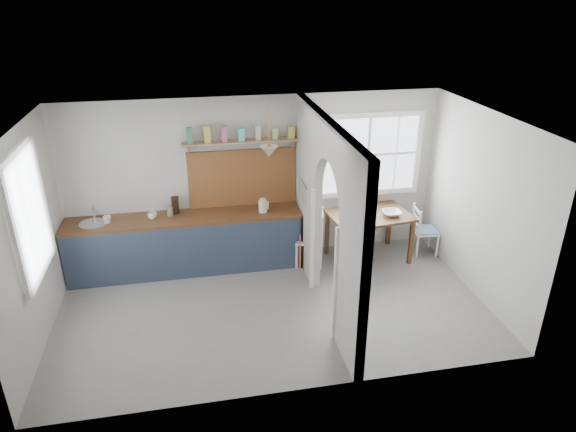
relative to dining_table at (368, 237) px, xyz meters
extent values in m
cube|color=gray|center=(-1.73, -1.09, -0.39)|extent=(5.80, 3.20, 0.01)
cube|color=beige|center=(-1.73, -1.09, 2.21)|extent=(5.80, 3.20, 0.01)
cube|color=beige|center=(-1.73, 0.51, 0.91)|extent=(5.80, 0.01, 2.60)
cube|color=beige|center=(-1.73, -2.69, 0.91)|extent=(5.80, 0.01, 2.60)
cube|color=beige|center=(-4.63, -1.09, 0.91)|extent=(0.01, 3.20, 2.60)
cube|color=beige|center=(1.17, -1.09, 0.91)|extent=(0.01, 3.20, 2.60)
cube|color=beige|center=(-1.03, -2.29, 0.91)|extent=(0.12, 0.80, 2.60)
cube|color=beige|center=(-1.03, -0.09, 0.91)|extent=(0.12, 1.20, 2.60)
cube|color=beige|center=(-1.03, -1.29, 1.68)|extent=(0.12, 1.20, 1.05)
cube|color=#482F19|center=(-2.86, 0.21, 0.48)|extent=(3.50, 0.60, 0.05)
cube|color=#2E3947|center=(-2.86, -0.08, 0.03)|extent=(3.50, 0.03, 0.85)
cube|color=black|center=(-2.86, 0.26, 0.03)|extent=(3.46, 0.45, 0.85)
cylinder|color=silver|center=(-4.16, 0.21, 0.50)|extent=(0.40, 0.40, 0.02)
cube|color=brown|center=(-1.93, 0.48, 0.96)|extent=(1.65, 0.03, 0.90)
cube|color=#886347|center=(-1.93, 0.40, 1.56)|extent=(1.75, 0.20, 0.03)
cube|color=#34684D|center=(-2.68, 0.40, 1.66)|extent=(0.09, 0.09, 0.18)
cube|color=gold|center=(-2.43, 0.40, 1.66)|extent=(0.09, 0.09, 0.18)
cube|color=#A74A5E|center=(-2.18, 0.40, 1.66)|extent=(0.09, 0.09, 0.18)
cube|color=#41B7AE|center=(-1.93, 0.40, 1.66)|extent=(0.09, 0.09, 0.18)
cube|color=#BDB39A|center=(-1.68, 0.40, 1.66)|extent=(0.09, 0.09, 0.18)
cube|color=#9BB55A|center=(-1.43, 0.40, 1.66)|extent=(0.09, 0.09, 0.18)
cube|color=gold|center=(-1.19, 0.40, 1.66)|extent=(0.09, 0.09, 0.18)
cone|color=beige|center=(-1.58, 0.06, 1.49)|extent=(0.26, 0.26, 0.16)
cylinder|color=silver|center=(-1.12, -0.19, 1.06)|extent=(0.02, 0.50, 0.02)
imported|color=white|center=(-3.95, 0.19, 0.56)|extent=(0.13, 0.13, 0.11)
imported|color=silver|center=(-3.31, 0.22, 0.56)|extent=(0.17, 0.17, 0.10)
cube|color=black|center=(-2.97, 0.39, 0.63)|extent=(0.11, 0.15, 0.24)
cylinder|color=#797354|center=(-3.05, 0.29, 0.58)|extent=(0.10, 0.10, 0.14)
cube|color=#D34272|center=(-1.15, -0.11, -0.12)|extent=(0.02, 0.03, 0.60)
cube|color=orange|center=(-1.15, -0.14, -0.14)|extent=(0.02, 0.03, 0.46)
imported|color=silver|center=(0.32, -0.10, 0.43)|extent=(0.30, 0.30, 0.07)
imported|color=slate|center=(-0.13, -0.18, 0.44)|extent=(0.10, 0.10, 0.09)
cylinder|color=black|center=(-0.36, -0.09, 0.40)|extent=(0.21, 0.21, 0.01)
imported|color=#4D345F|center=(0.01, 0.25, 0.50)|extent=(0.23, 0.23, 0.21)
camera|label=1|loc=(-2.66, -6.94, 3.69)|focal=32.00mm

